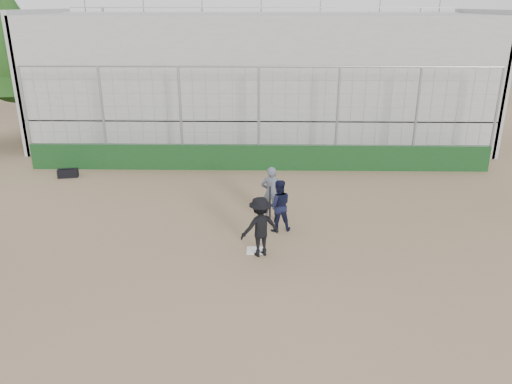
{
  "coord_description": "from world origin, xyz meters",
  "views": [
    {
      "loc": [
        0.25,
        -11.87,
        6.15
      ],
      "look_at": [
        0.0,
        1.4,
        1.15
      ],
      "focal_mm": 35.0,
      "sensor_mm": 36.0,
      "label": 1
    }
  ],
  "objects_px": {
    "catcher_crouched": "(278,214)",
    "equipment_bag": "(68,173)",
    "umpire": "(271,196)",
    "batter_at_plate": "(260,227)"
  },
  "relations": [
    {
      "from": "umpire",
      "to": "equipment_bag",
      "type": "relative_size",
      "value": 1.91
    },
    {
      "from": "equipment_bag",
      "to": "catcher_crouched",
      "type": "bearing_deg",
      "value": -30.56
    },
    {
      "from": "batter_at_plate",
      "to": "umpire",
      "type": "distance_m",
      "value": 2.39
    },
    {
      "from": "batter_at_plate",
      "to": "equipment_bag",
      "type": "height_order",
      "value": "batter_at_plate"
    },
    {
      "from": "catcher_crouched",
      "to": "equipment_bag",
      "type": "distance_m",
      "value": 9.14
    },
    {
      "from": "umpire",
      "to": "equipment_bag",
      "type": "bearing_deg",
      "value": -23.3
    },
    {
      "from": "batter_at_plate",
      "to": "equipment_bag",
      "type": "bearing_deg",
      "value": 140.27
    },
    {
      "from": "batter_at_plate",
      "to": "equipment_bag",
      "type": "distance_m",
      "value": 9.59
    },
    {
      "from": "catcher_crouched",
      "to": "equipment_bag",
      "type": "height_order",
      "value": "catcher_crouched"
    },
    {
      "from": "batter_at_plate",
      "to": "equipment_bag",
      "type": "xyz_separation_m",
      "value": [
        -7.36,
        6.12,
        -0.65
      ]
    }
  ]
}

